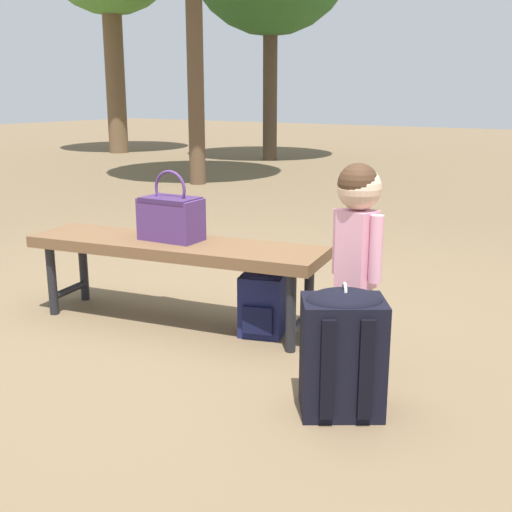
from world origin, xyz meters
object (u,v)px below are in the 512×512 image
(handbag, at_px, (171,216))
(backpack_large, at_px, (342,348))
(backpack_small, at_px, (262,301))
(child_standing, at_px, (357,236))
(park_bench, at_px, (174,252))

(handbag, bearing_deg, backpack_large, -19.50)
(backpack_large, bearing_deg, handbag, 160.50)
(backpack_small, bearing_deg, handbag, -171.64)
(backpack_large, bearing_deg, child_standing, 108.32)
(child_standing, bearing_deg, backpack_small, 165.93)
(handbag, xyz_separation_m, child_standing, (1.09, -0.07, 0.04))
(backpack_small, bearing_deg, backpack_large, -36.12)
(child_standing, height_order, backpack_small, child_standing)
(handbag, height_order, backpack_small, handbag)
(handbag, distance_m, backpack_small, 0.66)
(park_bench, distance_m, handbag, 0.19)
(park_bench, height_order, handbag, handbag)
(handbag, xyz_separation_m, backpack_large, (1.21, -0.43, -0.32))
(park_bench, bearing_deg, handbag, 146.37)
(park_bench, relative_size, handbag, 4.47)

